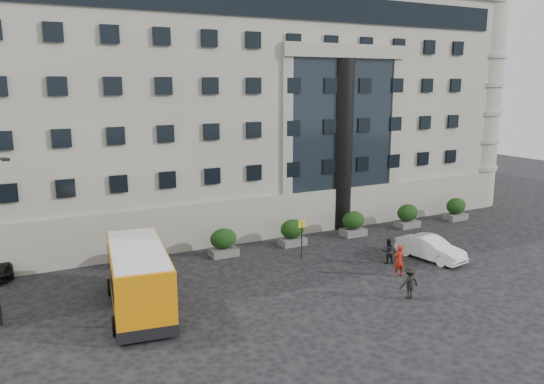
{
  "coord_description": "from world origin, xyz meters",
  "views": [
    {
      "loc": [
        -11.21,
        -23.4,
        11.14
      ],
      "look_at": [
        2.46,
        3.27,
        5.0
      ],
      "focal_mm": 35.0,
      "sensor_mm": 36.0,
      "label": 1
    }
  ],
  "objects_px": {
    "hedge_c": "(292,232)",
    "pedestrian_b": "(388,251)",
    "pedestrian_c": "(409,282)",
    "hedge_f": "(456,209)",
    "hedge_b": "(224,242)",
    "pedestrian_a": "(399,261)",
    "white_taxi": "(430,248)",
    "bus_stop_sign": "(302,233)",
    "hedge_a": "(145,253)",
    "hedge_e": "(407,216)",
    "hedge_d": "(353,223)",
    "minibus": "(139,276)"
  },
  "relations": [
    {
      "from": "hedge_c",
      "to": "pedestrian_b",
      "type": "bearing_deg",
      "value": -60.4
    },
    {
      "from": "pedestrian_c",
      "to": "hedge_f",
      "type": "bearing_deg",
      "value": -141.35
    },
    {
      "from": "hedge_c",
      "to": "pedestrian_c",
      "type": "distance_m",
      "value": 11.08
    },
    {
      "from": "hedge_b",
      "to": "pedestrian_a",
      "type": "xyz_separation_m",
      "value": [
        7.77,
        -8.2,
        0.01
      ]
    },
    {
      "from": "hedge_c",
      "to": "pedestrian_b",
      "type": "distance_m",
      "value": 7.02
    },
    {
      "from": "pedestrian_c",
      "to": "white_taxi",
      "type": "bearing_deg",
      "value": -140.6
    },
    {
      "from": "bus_stop_sign",
      "to": "pedestrian_a",
      "type": "height_order",
      "value": "bus_stop_sign"
    },
    {
      "from": "hedge_b",
      "to": "hedge_c",
      "type": "height_order",
      "value": "same"
    },
    {
      "from": "hedge_a",
      "to": "hedge_e",
      "type": "distance_m",
      "value": 20.8
    },
    {
      "from": "pedestrian_a",
      "to": "pedestrian_c",
      "type": "bearing_deg",
      "value": 67.19
    },
    {
      "from": "bus_stop_sign",
      "to": "hedge_c",
      "type": "bearing_deg",
      "value": 72.18
    },
    {
      "from": "hedge_e",
      "to": "hedge_d",
      "type": "bearing_deg",
      "value": 180.0
    },
    {
      "from": "hedge_a",
      "to": "pedestrian_a",
      "type": "bearing_deg",
      "value": -32.29
    },
    {
      "from": "bus_stop_sign",
      "to": "minibus",
      "type": "height_order",
      "value": "minibus"
    },
    {
      "from": "hedge_e",
      "to": "white_taxi",
      "type": "relative_size",
      "value": 0.4
    },
    {
      "from": "bus_stop_sign",
      "to": "pedestrian_c",
      "type": "height_order",
      "value": "bus_stop_sign"
    },
    {
      "from": "bus_stop_sign",
      "to": "pedestrian_b",
      "type": "height_order",
      "value": "bus_stop_sign"
    },
    {
      "from": "hedge_c",
      "to": "white_taxi",
      "type": "height_order",
      "value": "hedge_c"
    },
    {
      "from": "hedge_e",
      "to": "minibus",
      "type": "relative_size",
      "value": 0.23
    },
    {
      "from": "bus_stop_sign",
      "to": "hedge_f",
      "type": "bearing_deg",
      "value": 9.63
    },
    {
      "from": "hedge_f",
      "to": "white_taxi",
      "type": "relative_size",
      "value": 0.4
    },
    {
      "from": "hedge_a",
      "to": "pedestrian_b",
      "type": "bearing_deg",
      "value": -23.75
    },
    {
      "from": "hedge_b",
      "to": "minibus",
      "type": "relative_size",
      "value": 0.23
    },
    {
      "from": "bus_stop_sign",
      "to": "pedestrian_c",
      "type": "xyz_separation_m",
      "value": [
        1.76,
        -8.24,
        -0.86
      ]
    },
    {
      "from": "white_taxi",
      "to": "pedestrian_a",
      "type": "bearing_deg",
      "value": -170.82
    },
    {
      "from": "hedge_f",
      "to": "hedge_c",
      "type": "bearing_deg",
      "value": 180.0
    },
    {
      "from": "white_taxi",
      "to": "pedestrian_c",
      "type": "bearing_deg",
      "value": -153.4
    },
    {
      "from": "hedge_e",
      "to": "hedge_c",
      "type": "bearing_deg",
      "value": 180.0
    },
    {
      "from": "hedge_b",
      "to": "white_taxi",
      "type": "distance_m",
      "value": 13.42
    },
    {
      "from": "hedge_b",
      "to": "pedestrian_b",
      "type": "distance_m",
      "value": 10.6
    },
    {
      "from": "white_taxi",
      "to": "pedestrian_a",
      "type": "height_order",
      "value": "pedestrian_a"
    },
    {
      "from": "hedge_d",
      "to": "pedestrian_b",
      "type": "xyz_separation_m",
      "value": [
        -1.73,
        -6.1,
        -0.14
      ]
    },
    {
      "from": "hedge_a",
      "to": "hedge_b",
      "type": "distance_m",
      "value": 5.2
    },
    {
      "from": "pedestrian_a",
      "to": "pedestrian_b",
      "type": "relative_size",
      "value": 1.19
    },
    {
      "from": "pedestrian_c",
      "to": "hedge_e",
      "type": "bearing_deg",
      "value": -129.02
    },
    {
      "from": "hedge_a",
      "to": "pedestrian_b",
      "type": "distance_m",
      "value": 15.15
    },
    {
      "from": "hedge_d",
      "to": "pedestrian_a",
      "type": "bearing_deg",
      "value": -107.8
    },
    {
      "from": "hedge_a",
      "to": "pedestrian_b",
      "type": "relative_size",
      "value": 1.16
    },
    {
      "from": "hedge_e",
      "to": "pedestrian_b",
      "type": "height_order",
      "value": "hedge_e"
    },
    {
      "from": "hedge_e",
      "to": "minibus",
      "type": "distance_m",
      "value": 23.36
    },
    {
      "from": "hedge_a",
      "to": "hedge_e",
      "type": "xyz_separation_m",
      "value": [
        20.8,
        0.0,
        0.0
      ]
    },
    {
      "from": "hedge_b",
      "to": "hedge_a",
      "type": "bearing_deg",
      "value": 180.0
    },
    {
      "from": "hedge_e",
      "to": "bus_stop_sign",
      "type": "bearing_deg",
      "value": -166.08
    },
    {
      "from": "hedge_e",
      "to": "minibus",
      "type": "height_order",
      "value": "minibus"
    },
    {
      "from": "minibus",
      "to": "hedge_f",
      "type": "bearing_deg",
      "value": 20.19
    },
    {
      "from": "white_taxi",
      "to": "pedestrian_c",
      "type": "relative_size",
      "value": 2.62
    },
    {
      "from": "bus_stop_sign",
      "to": "white_taxi",
      "type": "height_order",
      "value": "bus_stop_sign"
    },
    {
      "from": "pedestrian_c",
      "to": "bus_stop_sign",
      "type": "bearing_deg",
      "value": -76.17
    },
    {
      "from": "hedge_c",
      "to": "pedestrian_a",
      "type": "height_order",
      "value": "pedestrian_a"
    },
    {
      "from": "minibus",
      "to": "pedestrian_c",
      "type": "bearing_deg",
      "value": -13.16
    }
  ]
}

